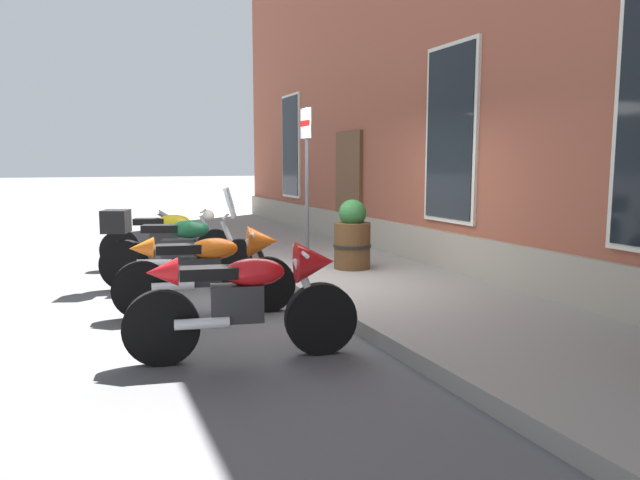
% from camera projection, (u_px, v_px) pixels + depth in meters
% --- Properties ---
extents(ground_plane, '(140.00, 140.00, 0.00)m').
position_uv_depth(ground_plane, '(289.00, 293.00, 7.77)').
color(ground_plane, '#4C4C4F').
extents(sidewalk, '(26.41, 2.47, 0.15)m').
position_uv_depth(sidewalk, '(373.00, 280.00, 8.22)').
color(sidewalk, gray).
rests_on(sidewalk, ground_plane).
extents(lane_stripe, '(26.41, 0.12, 0.01)m').
position_uv_depth(lane_stripe, '(16.00, 316.00, 6.57)').
color(lane_stripe, silver).
rests_on(lane_stripe, ground_plane).
extents(brick_pub_facade, '(20.41, 5.76, 7.61)m').
position_uv_depth(brick_pub_facade, '(608.00, 27.00, 9.27)').
color(brick_pub_facade, brown).
rests_on(brick_pub_facade, ground_plane).
extents(motorcycle_yellow_naked, '(0.86, 2.07, 0.95)m').
position_uv_depth(motorcycle_yellow_naked, '(169.00, 240.00, 9.46)').
color(motorcycle_yellow_naked, black).
rests_on(motorcycle_yellow_naked, ground_plane).
extents(motorcycle_green_touring, '(0.99, 2.12, 1.36)m').
position_uv_depth(motorcycle_green_touring, '(174.00, 248.00, 7.93)').
color(motorcycle_green_touring, black).
rests_on(motorcycle_green_touring, ground_plane).
extents(motorcycle_orange_sport, '(0.65, 2.01, 0.99)m').
position_uv_depth(motorcycle_orange_sport, '(212.00, 266.00, 6.61)').
color(motorcycle_orange_sport, black).
rests_on(motorcycle_orange_sport, ground_plane).
extents(motorcycle_red_sport, '(0.65, 2.00, 1.01)m').
position_uv_depth(motorcycle_red_sport, '(252.00, 296.00, 5.10)').
color(motorcycle_red_sport, black).
rests_on(motorcycle_red_sport, ground_plane).
extents(parking_sign, '(0.36, 0.07, 2.37)m').
position_uv_depth(parking_sign, '(307.00, 163.00, 8.85)').
color(parking_sign, '#4C4C51').
rests_on(parking_sign, sidewalk).
extents(barrel_planter, '(0.56, 0.56, 1.01)m').
position_uv_depth(barrel_planter, '(352.00, 238.00, 8.68)').
color(barrel_planter, brown).
rests_on(barrel_planter, sidewalk).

